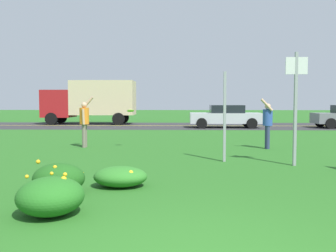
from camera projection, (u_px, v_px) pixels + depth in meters
name	position (u px, v px, depth m)	size (l,w,h in m)	color
ground_plane	(185.00, 144.00, 15.15)	(120.00, 120.00, 0.00)	#26601E
highway_strip	(183.00, 126.00, 26.37)	(120.00, 7.85, 0.01)	#2D2D30
highway_center_stripe	(183.00, 126.00, 26.37)	(120.00, 0.16, 0.00)	yellow
daylily_clump_mid_left	(51.00, 196.00, 5.63)	(0.99, 1.06, 0.60)	#23661E
daylily_clump_near_camera	(59.00, 178.00, 6.95)	(0.95, 0.85, 0.63)	#1E5619
daylily_clump_front_left	(120.00, 177.00, 7.52)	(1.06, 0.92, 0.40)	#2D7526
sign_post_near_path	(225.00, 117.00, 10.61)	(0.07, 0.10, 2.51)	#93969B
sign_post_by_roadside	(296.00, 98.00, 9.90)	(0.56, 0.10, 2.95)	#93969B
person_thrower_orange_shirt	(84.00, 120.00, 13.95)	(0.48, 0.49, 1.87)	orange
person_catcher_blue_shirt	(267.00, 122.00, 13.53)	(0.47, 0.49, 1.79)	#2D4C9E
frisbee_lime	(131.00, 111.00, 13.84)	(0.27, 0.26, 0.11)	#8CD133
car_silver_center_right	(225.00, 116.00, 24.47)	(4.50, 2.00, 1.45)	#B7BABF
box_truck_red	(91.00, 100.00, 28.24)	(6.70, 2.46, 3.20)	maroon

